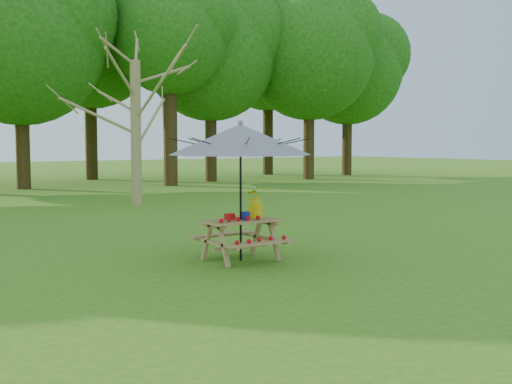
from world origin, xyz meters
TOP-DOWN VIEW (x-y plane):
  - bare_tree at (6.90, 13.58)m, footprint 6.90×6.90m
  - picnic_table at (4.36, 3.93)m, footprint 1.20×1.32m
  - patio_umbrella at (4.36, 3.93)m, footprint 2.90×2.90m
  - produce_bins at (4.32, 3.97)m, footprint 0.34×0.42m
  - tomatoes_row at (4.21, 3.75)m, footprint 0.77×0.13m
  - flower_bucket at (4.75, 4.05)m, footprint 0.39×0.37m

SIDE VIEW (x-z plane):
  - picnic_table at x=4.36m, z-range -0.01..0.66m
  - tomatoes_row at x=4.21m, z-range 0.67..0.74m
  - produce_bins at x=4.32m, z-range 0.66..0.79m
  - flower_bucket at x=4.75m, z-range 0.69..1.21m
  - patio_umbrella at x=4.36m, z-range 0.82..3.08m
  - bare_tree at x=6.90m, z-range 1.09..11.24m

